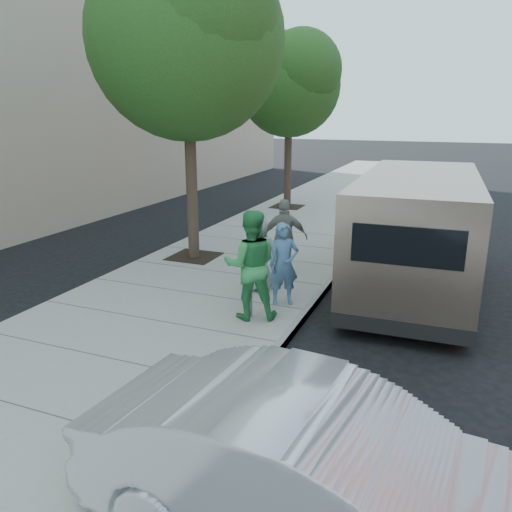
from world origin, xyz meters
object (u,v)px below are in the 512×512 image
at_px(parking_meter, 251,270).
at_px(person_officer, 284,264).
at_px(van, 416,229).
at_px(person_green_shirt, 251,265).
at_px(tree_near, 188,32).
at_px(person_gray_shirt, 259,253).
at_px(sedan, 327,482).
at_px(person_striped_polo, 285,238).
at_px(tree_far, 290,80).

relative_size(parking_meter, person_officer, 0.78).
bearing_deg(parking_meter, person_officer, 78.59).
height_order(van, person_green_shirt, van).
relative_size(tree_near, person_green_shirt, 3.75).
relative_size(person_green_shirt, person_gray_shirt, 1.25).
distance_m(van, sedan, 7.56).
xyz_separation_m(parking_meter, person_green_shirt, (-0.01, 0.01, 0.09)).
xyz_separation_m(van, person_officer, (-2.23, -2.33, -0.38)).
distance_m(person_officer, person_striped_polo, 1.78).
bearing_deg(person_gray_shirt, person_green_shirt, 95.52).
bearing_deg(person_officer, tree_far, 76.33).
xyz_separation_m(tree_near, van, (5.41, 0.08, -4.21)).
bearing_deg(person_officer, person_green_shirt, -142.69).
bearing_deg(tree_far, sedan, -70.38).
bearing_deg(person_green_shirt, sedan, 96.73).
bearing_deg(tree_near, person_officer, -35.26).
height_order(sedan, person_officer, person_officer).
bearing_deg(person_green_shirt, person_gray_shirt, -97.49).
distance_m(tree_near, tree_far, 7.63).
distance_m(person_green_shirt, person_gray_shirt, 1.48).
height_order(parking_meter, person_officer, person_officer).
relative_size(van, person_gray_shirt, 4.28).
bearing_deg(tree_near, sedan, -54.24).
distance_m(sedan, person_green_shirt, 5.04).
bearing_deg(parking_meter, tree_far, 114.16).
distance_m(sedan, person_striped_polo, 7.43).
bearing_deg(person_gray_shirt, person_striped_polo, -109.01).
distance_m(parking_meter, person_gray_shirt, 1.47).
height_order(parking_meter, person_green_shirt, person_green_shirt).
distance_m(tree_far, person_officer, 11.07).
relative_size(tree_far, person_green_shirt, 3.23).
relative_size(tree_near, person_striped_polo, 4.24).
bearing_deg(tree_far, tree_near, -90.00).
relative_size(tree_near, sedan, 1.64).
bearing_deg(sedan, person_gray_shirt, 32.11).
bearing_deg(parking_meter, person_gray_shirt, 115.28).
xyz_separation_m(person_officer, person_gray_shirt, (-0.73, 0.55, -0.01)).
height_order(van, person_officer, van).
bearing_deg(person_officer, sedan, -98.77).
bearing_deg(tree_far, person_green_shirt, -75.10).
distance_m(tree_far, sedan, 16.51).
height_order(tree_near, person_green_shirt, tree_near).
distance_m(parking_meter, sedan, 5.03).
bearing_deg(person_gray_shirt, parking_meter, 95.68).
distance_m(van, person_green_shirt, 4.10).
relative_size(tree_near, van, 1.09).
height_order(parking_meter, van, van).
xyz_separation_m(tree_near, person_green_shirt, (2.85, -3.11, -4.39)).
relative_size(person_officer, person_striped_polo, 0.91).
bearing_deg(tree_far, person_striped_polo, -72.18).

